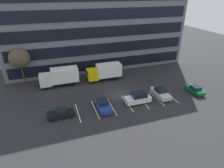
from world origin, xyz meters
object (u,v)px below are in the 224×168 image
sedan_forest (195,89)px  sedan_navy (103,105)px  box_truck_white (60,76)px  bare_tree (19,58)px  sedan_black (61,113)px  box_truck_yellow (105,71)px  sedan_silver (161,93)px  suv_white (138,98)px

sedan_forest → sedan_navy: sedan_navy is taller
box_truck_white → bare_tree: bearing=154.8°
box_truck_white → sedan_black: (-0.93, -10.93, -1.32)m
bare_tree → sedan_navy: bearing=-48.1°
box_truck_yellow → sedan_black: bearing=-133.4°
sedan_navy → bare_tree: 19.56m
sedan_silver → sedan_navy: 10.96m
suv_white → sedan_black: 12.79m
box_truck_white → sedan_black: box_truck_white is taller
sedan_silver → sedan_forest: size_ratio=1.14×
sedan_silver → suv_white: 4.86m
sedan_forest → sedan_silver: bearing=173.4°
box_truck_yellow → sedan_silver: (7.48, -10.09, -1.16)m
sedan_silver → bare_tree: bare_tree is taller
sedan_silver → sedan_black: size_ratio=1.13×
sedan_navy → sedan_black: bearing=-179.6°
sedan_black → bare_tree: size_ratio=0.53×
sedan_black → bare_tree: 16.13m
suv_white → box_truck_yellow: bearing=104.0°
sedan_silver → sedan_black: bearing=-178.0°
sedan_silver → sedan_forest: 6.86m
box_truck_white → bare_tree: (-6.95, 3.26, 3.44)m
sedan_navy → bare_tree: bare_tree is taller
sedan_forest → suv_white: size_ratio=0.89×
sedan_silver → sedan_forest: sedan_silver is taller
box_truck_white → box_truck_yellow: bearing=-1.4°
sedan_navy → sedan_forest: bearing=-0.7°
box_truck_white → sedan_silver: box_truck_white is taller
suv_white → box_truck_white: bearing=137.2°
box_truck_yellow → suv_white: box_truck_yellow is taller
sedan_black → sedan_silver: bearing=2.0°
suv_white → bare_tree: size_ratio=0.59×
box_truck_white → suv_white: bearing=-42.8°
box_truck_white → sedan_silver: 19.64m
box_truck_yellow → sedan_black: 14.78m
box_truck_yellow → box_truck_white: bearing=178.6°
box_truck_yellow → suv_white: bearing=-76.0°
box_truck_yellow → bare_tree: size_ratio=0.99×
sedan_silver → sedan_forest: bearing=-6.6°
suv_white → sedan_navy: size_ratio=1.00×
suv_white → sedan_navy: (-6.13, 0.09, -0.22)m
box_truck_white → bare_tree: size_ratio=1.02×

